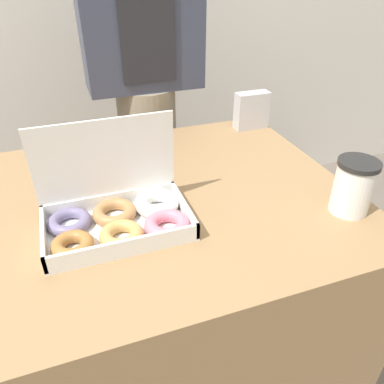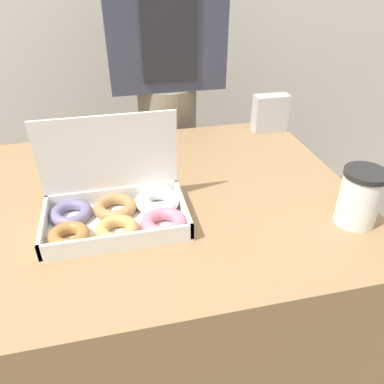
{
  "view_description": "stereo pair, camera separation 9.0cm",
  "coord_description": "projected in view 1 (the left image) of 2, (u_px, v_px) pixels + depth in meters",
  "views": [
    {
      "loc": [
        -0.19,
        -0.82,
        1.3
      ],
      "look_at": [
        0.06,
        -0.1,
        0.82
      ],
      "focal_mm": 35.0,
      "sensor_mm": 36.0,
      "label": 1
    },
    {
      "loc": [
        -0.1,
        -0.84,
        1.3
      ],
      "look_at": [
        0.06,
        -0.1,
        0.82
      ],
      "focal_mm": 35.0,
      "sensor_mm": 36.0,
      "label": 2
    }
  ],
  "objects": [
    {
      "name": "napkin_holder",
      "position": [
        252.0,
        110.0,
        1.35
      ],
      "size": [
        0.12,
        0.05,
        0.13
      ],
      "color": "silver",
      "rests_on": "table"
    },
    {
      "name": "table",
      "position": [
        163.0,
        295.0,
        1.2
      ],
      "size": [
        1.03,
        0.84,
        0.76
      ],
      "color": "#99754C",
      "rests_on": "ground_plane"
    },
    {
      "name": "person_customer",
      "position": [
        144.0,
        71.0,
        1.42
      ],
      "size": [
        0.43,
        0.24,
        1.68
      ],
      "color": "gray",
      "rests_on": "ground_plane"
    },
    {
      "name": "coffee_cup",
      "position": [
        353.0,
        186.0,
        0.9
      ],
      "size": [
        0.1,
        0.1,
        0.14
      ],
      "color": "white",
      "rests_on": "table"
    },
    {
      "name": "ground_plane",
      "position": [
        167.0,
        365.0,
        1.4
      ],
      "size": [
        14.0,
        14.0,
        0.0
      ],
      "primitive_type": "plane",
      "color": "#665B51"
    },
    {
      "name": "donut_box",
      "position": [
        120.0,
        214.0,
        0.87
      ],
      "size": [
        0.34,
        0.23,
        0.24
      ],
      "color": "white",
      "rests_on": "table"
    }
  ]
}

